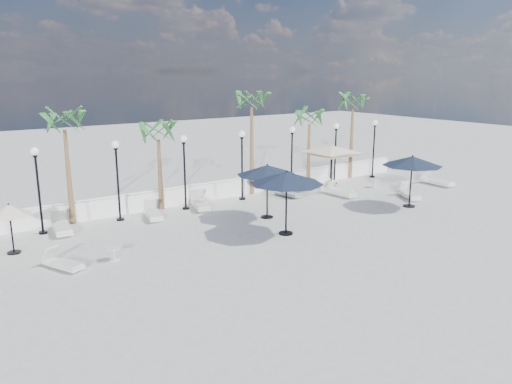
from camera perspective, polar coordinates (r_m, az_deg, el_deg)
ground at (r=22.86m, az=7.45°, el=-4.18°), size 100.00×100.00×0.00m
balustrade at (r=28.50m, az=-2.69°, el=0.47°), size 26.00×0.30×1.01m
lamppost_0 at (r=23.33m, az=-23.71°, el=1.46°), size 0.36×0.36×3.84m
lamppost_1 at (r=24.21m, az=-15.60°, el=2.52°), size 0.36×0.36×3.84m
lamppost_2 at (r=25.55m, az=-8.20°, el=3.45°), size 0.36×0.36×3.84m
lamppost_3 at (r=27.28m, az=-1.62°, el=4.22°), size 0.36×0.36×3.84m
lamppost_4 at (r=29.32m, az=4.13°, el=4.85°), size 0.36×0.36×3.84m
lamppost_5 at (r=31.62m, az=9.08°, el=5.36°), size 0.36×0.36×3.84m
lamppost_6 at (r=34.13m, az=13.35°, el=5.76°), size 0.36×0.36×3.84m
palm_0 at (r=24.12m, az=-21.06°, el=6.99°), size 2.60×2.60×5.50m
palm_1 at (r=25.66m, az=-11.11°, el=6.23°), size 2.60×2.60×4.70m
palm_2 at (r=28.31m, az=-0.50°, el=9.92°), size 2.60×2.60×6.10m
palm_3 at (r=31.03m, az=6.13°, el=8.01°), size 2.60×2.60×4.90m
palm_4 at (r=33.50m, az=11.02°, el=9.58°), size 2.60×2.60×5.70m
lounger_0 at (r=24.71m, az=-11.67°, el=-2.39°), size 1.06×2.06×0.74m
lounger_1 at (r=19.49m, az=-21.18°, el=-7.55°), size 1.20×1.78×0.64m
lounger_2 at (r=23.73m, az=-21.33°, el=-3.68°), size 0.94×2.21×0.80m
lounger_3 at (r=28.42m, az=3.65°, el=-0.13°), size 0.78×1.68×0.61m
lounger_4 at (r=26.11m, az=-6.39°, el=-1.28°), size 1.24×2.24×0.80m
lounger_5 at (r=29.36m, az=9.24°, el=0.24°), size 1.33×1.99×0.71m
lounger_6 at (r=28.88m, az=9.63°, el=0.01°), size 0.77×1.97×0.72m
lounger_7 at (r=33.23m, az=19.98°, el=1.20°), size 0.71×2.13×0.80m
lounger_8 at (r=29.29m, az=17.03°, el=-0.20°), size 1.40×2.05×0.74m
side_table_0 at (r=19.66m, az=-15.90°, el=-6.70°), size 0.50×0.50×0.48m
side_table_1 at (r=26.11m, az=-6.21°, el=-1.15°), size 0.55×0.55×0.53m
side_table_2 at (r=31.49m, az=13.52°, el=1.05°), size 0.51×0.51×0.49m
parasol_navy_left at (r=21.34m, az=3.52°, el=1.58°), size 3.22×3.22×2.84m
parasol_navy_mid at (r=23.81m, az=1.29°, el=2.48°), size 2.98×2.98×2.67m
parasol_navy_right at (r=27.01m, az=17.44°, el=3.36°), size 3.08×3.08×2.76m
parasol_cream_sq_a at (r=31.06m, az=8.72°, el=4.88°), size 5.08×5.08×2.49m
parasol_cream_sq_b at (r=30.98m, az=8.64°, el=5.24°), size 5.42×5.42×2.72m
parasol_cream_small at (r=21.41m, az=-26.38°, el=-1.92°), size 1.65×1.65×2.03m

